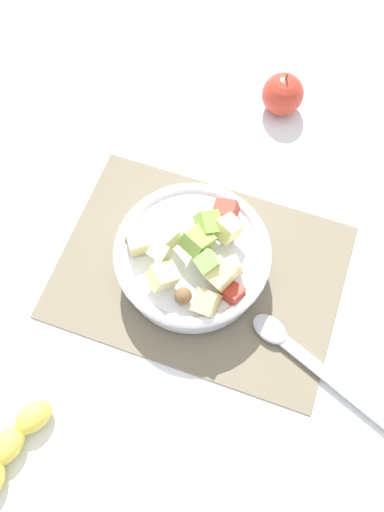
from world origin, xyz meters
The scene contains 6 objects.
ground_plane centered at (0.00, 0.00, 0.00)m, with size 2.40×2.40×0.00m, color silver.
placemat centered at (0.00, 0.00, 0.00)m, with size 0.43×0.31×0.01m, color #756B56.
salad_bowl centered at (-0.01, 0.00, 0.05)m, with size 0.23×0.23×0.12m.
serving_spoon centered at (0.17, -0.08, 0.01)m, with size 0.23×0.11×0.01m.
whole_apple centered at (0.03, 0.34, 0.04)m, with size 0.07×0.07×0.08m.
banana_whole centered at (-0.15, -0.32, 0.02)m, with size 0.07×0.15×0.04m.
Camera 1 is at (0.09, -0.30, 0.76)m, focal length 37.61 mm.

